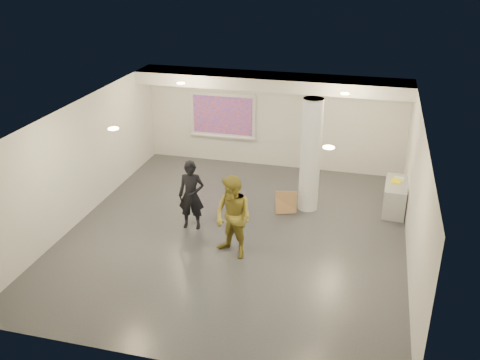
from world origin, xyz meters
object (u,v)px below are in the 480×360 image
(credenza, at_px, (395,197))
(man, at_px, (233,217))
(column, at_px, (310,155))
(woman, at_px, (191,195))
(projection_screen, at_px, (223,116))

(credenza, distance_m, man, 4.80)
(column, xyz_separation_m, woman, (-2.63, -1.75, -0.63))
(man, bearing_deg, credenza, 68.44)
(column, bearing_deg, man, -115.39)
(credenza, bearing_deg, projection_screen, 160.16)
(projection_screen, bearing_deg, man, -71.66)
(credenza, relative_size, man, 0.70)
(column, distance_m, credenza, 2.52)
(column, relative_size, credenza, 2.24)
(man, bearing_deg, projection_screen, 134.57)
(projection_screen, bearing_deg, credenza, -22.54)
(woman, distance_m, man, 1.66)
(credenza, height_order, woman, woman)
(woman, relative_size, man, 0.91)
(projection_screen, relative_size, credenza, 1.57)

